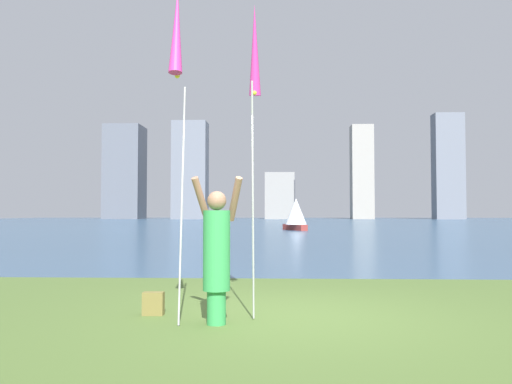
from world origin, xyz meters
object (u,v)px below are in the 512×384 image
Objects in this scene: bag at (153,304)px; kite_flag_right at (255,58)px; person at (217,251)px; sailboat_2 at (296,213)px; kite_flag_left at (177,41)px.

kite_flag_right is at bearing 2.89° from bag.
sailboat_2 is (2.22, 32.20, 0.38)m from person.
bag is at bearing 133.06° from person.
kite_flag_right is 13.70× the size of bag.
kite_flag_right reaches higher than person.
person is 0.45× the size of kite_flag_left.
kite_flag_left reaches higher than person.
person reaches higher than bag.
kite_flag_left is 3.33m from bag.
kite_flag_right is at bearing 45.91° from kite_flag_left.
sailboat_2 is (2.66, 32.53, -2.08)m from kite_flag_left.
kite_flag_right reaches higher than bag.
kite_flag_right is at bearing 35.52° from person.
kite_flag_left is at bearing -160.48° from person.
bag is at bearing -177.11° from kite_flag_right.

